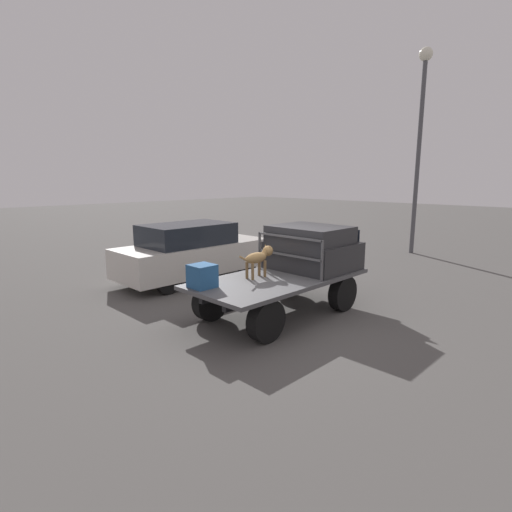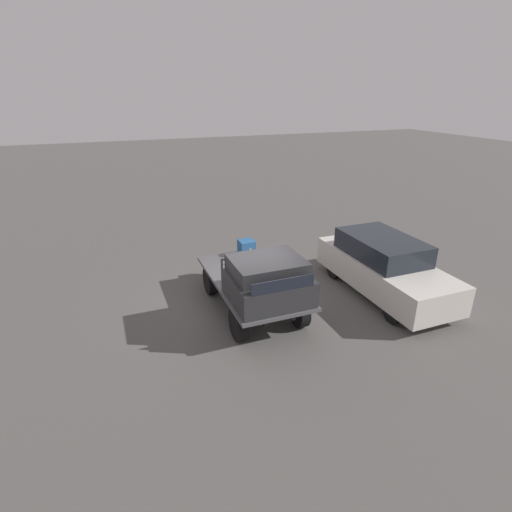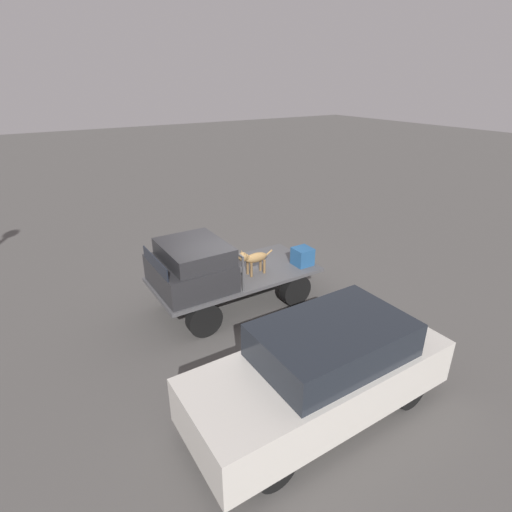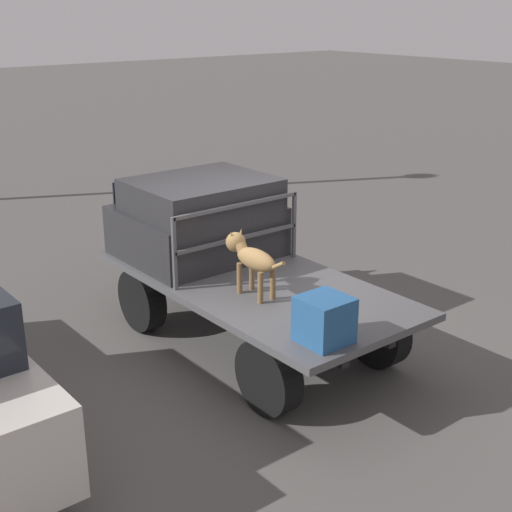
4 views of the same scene
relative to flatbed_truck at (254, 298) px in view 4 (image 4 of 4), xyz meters
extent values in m
plane|color=#514F4C|center=(0.00, 0.00, -0.60)|extent=(80.00, 80.00, 0.00)
cylinder|color=black|center=(1.21, 0.78, -0.21)|extent=(0.77, 0.24, 0.77)
cylinder|color=black|center=(1.21, -0.78, -0.21)|extent=(0.77, 0.24, 0.77)
cylinder|color=black|center=(-1.21, 0.78, -0.21)|extent=(0.77, 0.24, 0.77)
cylinder|color=black|center=(-1.21, -0.78, -0.21)|extent=(0.77, 0.24, 0.77)
cube|color=black|center=(0.00, 0.33, 0.06)|extent=(3.59, 0.10, 0.18)
cube|color=black|center=(0.00, -0.33, 0.06)|extent=(3.59, 0.10, 0.18)
cube|color=#4C4C4F|center=(0.00, 0.00, 0.19)|extent=(3.91, 1.87, 0.08)
cube|color=#28282B|center=(1.13, 0.00, 0.54)|extent=(1.54, 1.75, 0.60)
cube|color=#28282B|center=(1.02, 0.00, 1.02)|extent=(1.31, 1.61, 0.37)
cube|color=black|center=(1.89, 0.00, 0.97)|extent=(0.02, 1.44, 0.28)
cube|color=#4C4C4F|center=(0.29, 0.86, 0.65)|extent=(0.04, 0.04, 0.82)
cube|color=#4C4C4F|center=(0.29, -0.86, 0.65)|extent=(0.04, 0.04, 0.82)
cube|color=#4C4C4F|center=(0.29, 0.00, 1.04)|extent=(0.04, 1.71, 0.04)
cube|color=#4C4C4F|center=(0.29, 0.00, 0.65)|extent=(0.04, 1.71, 0.04)
cylinder|color=brown|center=(-0.22, 0.37, 0.40)|extent=(0.06, 0.06, 0.34)
cylinder|color=brown|center=(-0.22, 0.20, 0.40)|extent=(0.06, 0.06, 0.34)
cylinder|color=brown|center=(-0.58, 0.37, 0.40)|extent=(0.06, 0.06, 0.34)
cylinder|color=brown|center=(-0.58, 0.20, 0.40)|extent=(0.06, 0.06, 0.34)
ellipsoid|color=olive|center=(-0.40, 0.28, 0.65)|extent=(0.58, 0.22, 0.22)
sphere|color=brown|center=(-0.24, 0.28, 0.61)|extent=(0.10, 0.10, 0.10)
cylinder|color=olive|center=(-0.15, 0.28, 0.71)|extent=(0.16, 0.12, 0.15)
sphere|color=olive|center=(-0.04, 0.28, 0.75)|extent=(0.22, 0.22, 0.22)
cone|color=brown|center=(0.05, 0.28, 0.73)|extent=(0.12, 0.12, 0.12)
cone|color=olive|center=(-0.06, 0.34, 0.84)|extent=(0.06, 0.08, 0.10)
cone|color=olive|center=(-0.06, 0.22, 0.84)|extent=(0.06, 0.08, 0.10)
cylinder|color=olive|center=(-0.73, 0.28, 0.67)|extent=(0.25, 0.04, 0.17)
cube|color=#235184|center=(-1.64, 0.47, 0.45)|extent=(0.44, 0.44, 0.44)
cylinder|color=black|center=(-0.79, 3.00, -0.30)|extent=(0.60, 0.20, 0.60)
camera|label=1|loc=(-6.04, -5.35, 2.24)|focal=28.00mm
camera|label=2|loc=(8.62, -3.24, 4.74)|focal=28.00mm
camera|label=3|loc=(4.10, 7.43, 4.47)|focal=28.00mm
camera|label=4|loc=(-5.90, 4.67, 3.18)|focal=50.00mm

